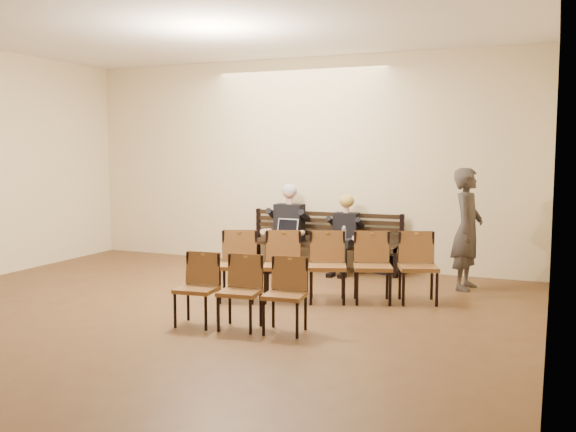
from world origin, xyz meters
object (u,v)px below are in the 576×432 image
at_px(water_bottle, 344,241).
at_px(laptop, 284,236).
at_px(chair_row_back, 240,293).
at_px(bench, 322,256).
at_px(seated_woman, 344,238).
at_px(bag, 384,265).
at_px(seated_man, 287,227).
at_px(passerby, 468,220).
at_px(chair_row_front, 327,267).

bearing_deg(water_bottle, laptop, 179.22).
bearing_deg(laptop, chair_row_back, -83.86).
distance_m(bench, chair_row_back, 3.66).
relative_size(seated_woman, laptop, 3.16).
distance_m(bag, chair_row_back, 3.81).
bearing_deg(bench, seated_man, -168.34).
bearing_deg(seated_man, seated_woman, 0.00).
distance_m(seated_man, seated_woman, 1.00).
distance_m(seated_man, passerby, 3.00).
bearing_deg(chair_row_front, laptop, 108.19).
height_order(seated_man, bag, seated_man).
xyz_separation_m(seated_woman, bag, (0.60, 0.22, -0.43)).
bearing_deg(chair_row_back, seated_woman, 82.82).
relative_size(chair_row_front, chair_row_back, 1.92).
height_order(bag, chair_row_back, chair_row_back).
bearing_deg(chair_row_front, chair_row_back, -126.49).
relative_size(water_bottle, chair_row_back, 0.15).
relative_size(bench, chair_row_back, 1.77).
height_order(seated_man, laptop, seated_man).
relative_size(bench, laptop, 7.29).
height_order(laptop, passerby, passerby).
xyz_separation_m(bench, bag, (1.01, 0.10, -0.09)).
bearing_deg(bag, seated_man, -172.14).
relative_size(laptop, passerby, 0.18).
xyz_separation_m(seated_man, bag, (1.59, 0.22, -0.57)).
distance_m(bench, seated_man, 0.76).
bearing_deg(passerby, chair_row_back, 152.99).
height_order(bench, passerby, passerby).
bearing_deg(chair_row_front, bench, 91.48).
relative_size(bench, seated_man, 1.85).
relative_size(seated_man, seated_woman, 1.25).
height_order(laptop, chair_row_front, chair_row_front).
relative_size(laptop, chair_row_back, 0.24).
xyz_separation_m(seated_man, passerby, (2.95, -0.46, 0.29)).
xyz_separation_m(chair_row_front, chair_row_back, (-0.47, -1.57, -0.05)).
bearing_deg(bag, chair_row_front, -95.45).
xyz_separation_m(bag, chair_row_back, (-0.68, -3.74, 0.27)).
relative_size(bench, seated_woman, 2.31).
xyz_separation_m(bench, chair_row_front, (0.80, -2.07, 0.23)).
height_order(water_bottle, chair_row_front, chair_row_front).
bearing_deg(bench, seated_woman, -16.35).
bearing_deg(bench, passerby, -13.87).
relative_size(bench, passerby, 1.32).
relative_size(seated_woman, bag, 3.05).
xyz_separation_m(passerby, chair_row_back, (-2.04, -3.05, -0.58)).
bearing_deg(bench, chair_row_back, -84.77).
bearing_deg(passerby, water_bottle, 90.13).
height_order(seated_woman, chair_row_front, seated_woman).
bearing_deg(passerby, seated_man, 87.72).
height_order(seated_man, chair_row_front, seated_man).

